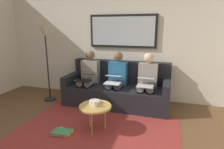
{
  "coord_description": "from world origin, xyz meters",
  "views": [
    {
      "loc": [
        -1.05,
        1.73,
        1.65
      ],
      "look_at": [
        0.0,
        -1.7,
        0.75
      ],
      "focal_mm": 30.71,
      "sensor_mm": 36.0,
      "label": 1
    }
  ],
  "objects_px": {
    "framed_mirror": "(123,31)",
    "coffee_table": "(95,107)",
    "cup": "(95,104)",
    "laptop_silver": "(146,82)",
    "laptop_white": "(114,79)",
    "bowl": "(94,102)",
    "person_middle": "(117,77)",
    "person_right": "(89,75)",
    "standing_lamp": "(45,40)",
    "person_left": "(147,79)",
    "laptop_black": "(84,77)",
    "magazine_stack": "(62,132)",
    "couch": "(118,89)"
  },
  "relations": [
    {
      "from": "laptop_white",
      "to": "cup",
      "type": "bearing_deg",
      "value": 88.3
    },
    {
      "from": "coffee_table",
      "to": "standing_lamp",
      "type": "distance_m",
      "value": 2.03
    },
    {
      "from": "person_right",
      "to": "laptop_black",
      "type": "relative_size",
      "value": 3.2
    },
    {
      "from": "coffee_table",
      "to": "person_middle",
      "type": "relative_size",
      "value": 0.46
    },
    {
      "from": "magazine_stack",
      "to": "laptop_silver",
      "type": "bearing_deg",
      "value": -134.04
    },
    {
      "from": "coffee_table",
      "to": "laptop_white",
      "type": "relative_size",
      "value": 1.45
    },
    {
      "from": "person_left",
      "to": "laptop_black",
      "type": "xyz_separation_m",
      "value": [
        1.28,
        0.25,
        0.02
      ]
    },
    {
      "from": "laptop_white",
      "to": "person_right",
      "type": "height_order",
      "value": "person_right"
    },
    {
      "from": "cup",
      "to": "laptop_white",
      "type": "distance_m",
      "value": 0.95
    },
    {
      "from": "person_left",
      "to": "magazine_stack",
      "type": "bearing_deg",
      "value": 51.3
    },
    {
      "from": "framed_mirror",
      "to": "coffee_table",
      "type": "bearing_deg",
      "value": 88.77
    },
    {
      "from": "coffee_table",
      "to": "laptop_silver",
      "type": "xyz_separation_m",
      "value": [
        -0.67,
        -0.91,
        0.22
      ]
    },
    {
      "from": "couch",
      "to": "person_right",
      "type": "xyz_separation_m",
      "value": [
        0.64,
        0.07,
        0.3
      ]
    },
    {
      "from": "framed_mirror",
      "to": "coffee_table",
      "type": "xyz_separation_m",
      "value": [
        0.03,
        1.61,
        -1.14
      ]
    },
    {
      "from": "person_right",
      "to": "bowl",
      "type": "bearing_deg",
      "value": 117.69
    },
    {
      "from": "cup",
      "to": "magazine_stack",
      "type": "bearing_deg",
      "value": 27.15
    },
    {
      "from": "person_left",
      "to": "laptop_silver",
      "type": "height_order",
      "value": "person_left"
    },
    {
      "from": "coffee_table",
      "to": "cup",
      "type": "xyz_separation_m",
      "value": [
        -0.01,
        0.03,
        0.06
      ]
    },
    {
      "from": "standing_lamp",
      "to": "person_left",
      "type": "bearing_deg",
      "value": -174.81
    },
    {
      "from": "couch",
      "to": "laptop_black",
      "type": "relative_size",
      "value": 6.18
    },
    {
      "from": "framed_mirror",
      "to": "bowl",
      "type": "bearing_deg",
      "value": 86.75
    },
    {
      "from": "person_middle",
      "to": "coffee_table",
      "type": "bearing_deg",
      "value": 88.28
    },
    {
      "from": "coffee_table",
      "to": "standing_lamp",
      "type": "xyz_separation_m",
      "value": [
        1.52,
        -0.95,
        0.96
      ]
    },
    {
      "from": "framed_mirror",
      "to": "person_left",
      "type": "height_order",
      "value": "framed_mirror"
    },
    {
      "from": "laptop_white",
      "to": "person_right",
      "type": "distance_m",
      "value": 0.69
    },
    {
      "from": "coffee_table",
      "to": "laptop_white",
      "type": "height_order",
      "value": "laptop_white"
    },
    {
      "from": "bowl",
      "to": "laptop_silver",
      "type": "xyz_separation_m",
      "value": [
        -0.73,
        -0.81,
        0.18
      ]
    },
    {
      "from": "framed_mirror",
      "to": "standing_lamp",
      "type": "bearing_deg",
      "value": 22.93
    },
    {
      "from": "cup",
      "to": "laptop_silver",
      "type": "distance_m",
      "value": 1.16
    },
    {
      "from": "person_middle",
      "to": "laptop_white",
      "type": "height_order",
      "value": "person_middle"
    },
    {
      "from": "bowl",
      "to": "laptop_white",
      "type": "height_order",
      "value": "laptop_white"
    },
    {
      "from": "person_left",
      "to": "person_right",
      "type": "xyz_separation_m",
      "value": [
        1.28,
        0.0,
        0.0
      ]
    },
    {
      "from": "laptop_silver",
      "to": "bowl",
      "type": "bearing_deg",
      "value": 48.22
    },
    {
      "from": "laptop_white",
      "to": "magazine_stack",
      "type": "xyz_separation_m",
      "value": [
        0.5,
        1.18,
        -0.6
      ]
    },
    {
      "from": "magazine_stack",
      "to": "cup",
      "type": "bearing_deg",
      "value": -152.85
    },
    {
      "from": "person_right",
      "to": "laptop_silver",
      "type": "bearing_deg",
      "value": 169.25
    },
    {
      "from": "couch",
      "to": "magazine_stack",
      "type": "distance_m",
      "value": 1.59
    },
    {
      "from": "person_middle",
      "to": "magazine_stack",
      "type": "relative_size",
      "value": 3.46
    },
    {
      "from": "person_middle",
      "to": "person_right",
      "type": "distance_m",
      "value": 0.64
    },
    {
      "from": "bowl",
      "to": "person_middle",
      "type": "bearing_deg",
      "value": -94.65
    },
    {
      "from": "couch",
      "to": "magazine_stack",
      "type": "relative_size",
      "value": 6.68
    },
    {
      "from": "coffee_table",
      "to": "laptop_white",
      "type": "distance_m",
      "value": 0.93
    },
    {
      "from": "framed_mirror",
      "to": "cup",
      "type": "bearing_deg",
      "value": 89.03
    },
    {
      "from": "laptop_black",
      "to": "magazine_stack",
      "type": "relative_size",
      "value": 1.08
    },
    {
      "from": "laptop_silver",
      "to": "person_middle",
      "type": "relative_size",
      "value": 0.32
    },
    {
      "from": "cup",
      "to": "bowl",
      "type": "bearing_deg",
      "value": -64.59
    },
    {
      "from": "bowl",
      "to": "person_middle",
      "type": "xyz_separation_m",
      "value": [
        -0.09,
        -1.06,
        0.16
      ]
    },
    {
      "from": "laptop_white",
      "to": "person_middle",
      "type": "bearing_deg",
      "value": -90.0
    },
    {
      "from": "magazine_stack",
      "to": "standing_lamp",
      "type": "distance_m",
      "value": 2.1
    },
    {
      "from": "laptop_black",
      "to": "laptop_silver",
      "type": "bearing_deg",
      "value": -179.86
    }
  ]
}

